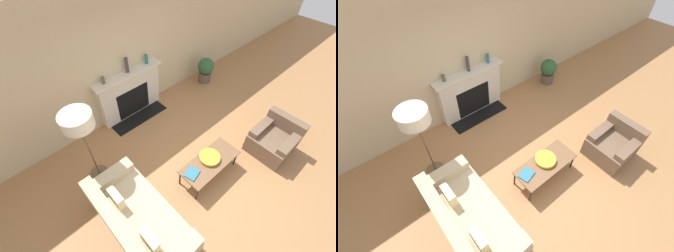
# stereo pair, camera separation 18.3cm
# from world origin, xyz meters

# --- Properties ---
(ground_plane) EXTENTS (18.00, 18.00, 0.00)m
(ground_plane) POSITION_xyz_m (0.00, 0.00, 0.00)
(ground_plane) COLOR #A87547
(wall_back) EXTENTS (18.00, 0.06, 2.90)m
(wall_back) POSITION_xyz_m (0.00, 2.42, 1.45)
(wall_back) COLOR #C6B289
(wall_back) RESTS_ON ground_plane
(fireplace) EXTENTS (1.68, 0.59, 1.16)m
(fireplace) POSITION_xyz_m (0.09, 2.28, 0.56)
(fireplace) COLOR beige
(fireplace) RESTS_ON ground_plane
(couch) EXTENTS (0.93, 1.86, 0.76)m
(couch) POSITION_xyz_m (-1.48, -0.05, 0.29)
(couch) COLOR #CCB78E
(couch) RESTS_ON ground_plane
(armchair_near) EXTENTS (0.85, 0.79, 0.75)m
(armchair_near) POSITION_xyz_m (1.61, -0.62, 0.29)
(armchair_near) COLOR brown
(armchair_near) RESTS_ON ground_plane
(coffee_table) EXTENTS (1.20, 0.51, 0.42)m
(coffee_table) POSITION_xyz_m (0.13, -0.13, 0.38)
(coffee_table) COLOR brown
(coffee_table) RESTS_ON ground_plane
(bowl) EXTENTS (0.39, 0.39, 0.07)m
(bowl) POSITION_xyz_m (0.17, -0.07, 0.46)
(bowl) COLOR gold
(bowl) RESTS_ON coffee_table
(book) EXTENTS (0.30, 0.26, 0.02)m
(book) POSITION_xyz_m (-0.30, -0.08, 0.43)
(book) COLOR teal
(book) RESTS_ON coffee_table
(floor_lamp) EXTENTS (0.50, 0.50, 1.64)m
(floor_lamp) POSITION_xyz_m (-1.46, 1.31, 1.42)
(floor_lamp) COLOR brown
(floor_lamp) RESTS_ON ground_plane
(mantel_vase_left) EXTENTS (0.07, 0.07, 0.15)m
(mantel_vase_left) POSITION_xyz_m (-0.47, 2.29, 1.23)
(mantel_vase_left) COLOR brown
(mantel_vase_left) RESTS_ON fireplace
(mantel_vase_center_left) EXTENTS (0.07, 0.07, 0.33)m
(mantel_vase_center_left) POSITION_xyz_m (0.11, 2.29, 1.32)
(mantel_vase_center_left) COLOR #3D383D
(mantel_vase_center_left) RESTS_ON fireplace
(mantel_vase_center_right) EXTENTS (0.08, 0.08, 0.21)m
(mantel_vase_center_right) POSITION_xyz_m (0.63, 2.29, 1.26)
(mantel_vase_center_right) COLOR #28666B
(mantel_vase_center_right) RESTS_ON fireplace
(potted_plant) EXTENTS (0.44, 0.44, 0.70)m
(potted_plant) POSITION_xyz_m (2.39, 1.96, 0.38)
(potted_plant) COLOR brown
(potted_plant) RESTS_ON ground_plane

